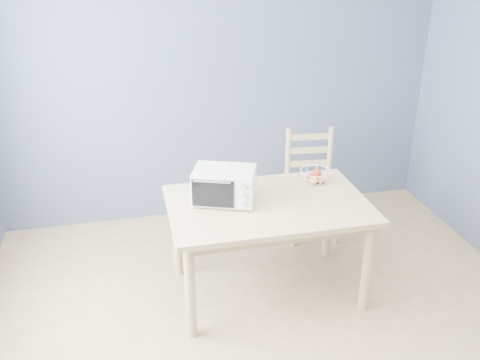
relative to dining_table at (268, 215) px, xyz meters
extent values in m
cube|color=#505B6F|center=(-0.08, 1.38, 0.65)|extent=(4.00, 0.01, 2.60)
cube|color=#DDC484|center=(0.00, 0.00, 0.08)|extent=(1.40, 0.90, 0.04)
cylinder|color=#DDC484|center=(-0.62, -0.37, -0.29)|extent=(0.07, 0.07, 0.71)
cylinder|color=#DDC484|center=(0.62, -0.37, -0.29)|extent=(0.07, 0.07, 0.71)
cylinder|color=#DDC484|center=(-0.62, 0.37, -0.29)|extent=(0.07, 0.07, 0.71)
cylinder|color=#DDC484|center=(0.62, 0.37, -0.29)|extent=(0.07, 0.07, 0.71)
cube|color=white|center=(-0.30, 0.09, 0.23)|extent=(0.49, 0.41, 0.23)
cube|color=black|center=(-0.35, 0.11, 0.23)|extent=(0.34, 0.32, 0.18)
cube|color=black|center=(-0.40, -0.03, 0.23)|extent=(0.27, 0.11, 0.20)
cylinder|color=silver|center=(-0.41, -0.05, 0.33)|extent=(0.24, 0.10, 0.01)
cube|color=white|center=(-0.20, -0.10, 0.23)|extent=(0.11, 0.05, 0.22)
cylinder|color=black|center=(-0.50, 0.05, 0.11)|extent=(0.02, 0.02, 0.01)
cylinder|color=black|center=(-0.17, -0.08, 0.11)|extent=(0.02, 0.02, 0.01)
cylinder|color=black|center=(-0.43, 0.25, 0.11)|extent=(0.02, 0.02, 0.01)
cylinder|color=black|center=(-0.09, 0.12, 0.11)|extent=(0.02, 0.02, 0.01)
cylinder|color=silver|center=(-0.21, -0.11, 0.30)|extent=(0.04, 0.03, 0.04)
cylinder|color=silver|center=(-0.21, -0.11, 0.23)|extent=(0.04, 0.03, 0.04)
cylinder|color=silver|center=(-0.21, -0.11, 0.17)|extent=(0.04, 0.03, 0.04)
torus|color=white|center=(0.43, 0.23, 0.20)|extent=(0.30, 0.30, 0.01)
torus|color=white|center=(0.43, 0.23, 0.16)|extent=(0.24, 0.24, 0.01)
torus|color=white|center=(0.43, 0.23, 0.11)|extent=(0.14, 0.14, 0.01)
sphere|color=red|center=(0.40, 0.24, 0.14)|extent=(0.07, 0.07, 0.07)
sphere|color=orange|center=(0.47, 0.22, 0.14)|extent=(0.07, 0.07, 0.07)
sphere|color=#F5A25F|center=(0.43, 0.28, 0.14)|extent=(0.07, 0.07, 0.07)
sphere|color=red|center=(0.44, 0.23, 0.19)|extent=(0.07, 0.07, 0.07)
sphere|color=#F5A25F|center=(0.40, 0.20, 0.14)|extent=(0.06, 0.06, 0.06)
cube|color=#DDC484|center=(0.61, 0.73, -0.16)|extent=(0.49, 0.49, 0.03)
cylinder|color=#DDC484|center=(0.40, 0.57, -0.41)|extent=(0.05, 0.05, 0.47)
cylinder|color=#DDC484|center=(0.77, 0.52, -0.41)|extent=(0.05, 0.05, 0.47)
cylinder|color=#DDC484|center=(0.44, 0.94, -0.41)|extent=(0.05, 0.05, 0.47)
cylinder|color=#DDC484|center=(0.82, 0.90, -0.41)|extent=(0.05, 0.05, 0.47)
cylinder|color=#DDC484|center=(0.44, 0.94, 0.06)|extent=(0.05, 0.05, 0.47)
cylinder|color=#DDC484|center=(0.82, 0.90, 0.06)|extent=(0.05, 0.05, 0.47)
cube|color=#DDC484|center=(0.63, 0.92, -0.04)|extent=(0.38, 0.06, 0.05)
cube|color=#DDC484|center=(0.63, 0.92, 0.09)|extent=(0.38, 0.06, 0.05)
cube|color=#DDC484|center=(0.63, 0.92, 0.21)|extent=(0.38, 0.06, 0.05)
camera|label=1|loc=(-0.94, -3.21, 1.83)|focal=40.00mm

